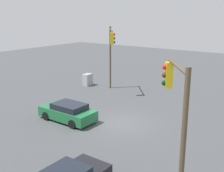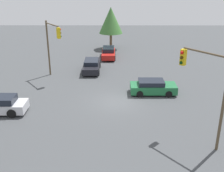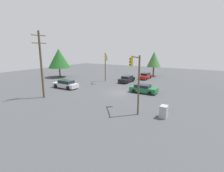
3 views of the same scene
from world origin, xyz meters
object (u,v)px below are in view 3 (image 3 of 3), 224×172
at_px(sedan_silver, 65,84).
at_px(electrical_cabinet, 164,112).
at_px(sedan_dark, 127,79).
at_px(traffic_signal_main, 106,63).
at_px(sedan_red, 145,76).
at_px(traffic_signal_cross, 135,73).
at_px(sedan_green, 143,89).

xyz_separation_m(sedan_silver, electrical_cabinet, (4.43, 18.33, -0.06)).
relative_size(sedan_dark, traffic_signal_main, 0.74).
relative_size(traffic_signal_main, electrical_cabinet, 4.75).
height_order(sedan_red, traffic_signal_cross, traffic_signal_cross).
relative_size(sedan_dark, sedan_silver, 0.92).
bearing_deg(sedan_dark, traffic_signal_main, 29.81).
height_order(traffic_signal_cross, electrical_cabinet, traffic_signal_cross).
relative_size(sedan_red, sedan_green, 1.03).
bearing_deg(sedan_green, sedan_dark, -136.68).
distance_m(sedan_red, traffic_signal_cross, 21.49).
relative_size(sedan_silver, electrical_cabinet, 3.84).
distance_m(sedan_silver, traffic_signal_main, 9.45).
bearing_deg(traffic_signal_cross, electrical_cabinet, -136.01).
bearing_deg(sedan_red, sedan_dark, 72.12).
distance_m(sedan_dark, electrical_cabinet, 18.88).
relative_size(sedan_red, traffic_signal_cross, 0.70).
height_order(sedan_red, electrical_cabinet, sedan_red).
bearing_deg(traffic_signal_main, sedan_green, 30.24).
height_order(sedan_green, traffic_signal_cross, traffic_signal_cross).
relative_size(sedan_red, sedan_silver, 0.90).
relative_size(sedan_dark, sedan_red, 1.02).
height_order(sedan_red, sedan_silver, sedan_silver).
distance_m(sedan_red, electrical_cabinet, 22.79).
distance_m(sedan_dark, traffic_signal_main, 5.51).
height_order(sedan_silver, electrical_cabinet, sedan_silver).
height_order(traffic_signal_main, electrical_cabinet, traffic_signal_main).
bearing_deg(traffic_signal_cross, sedan_red, -21.93).
bearing_deg(sedan_silver, traffic_signal_main, -19.74).
bearing_deg(traffic_signal_main, electrical_cabinet, 14.11).
xyz_separation_m(traffic_signal_main, traffic_signal_cross, (12.36, 11.95, 0.21)).
bearing_deg(sedan_silver, electrical_cabinet, -103.57).
distance_m(sedan_green, traffic_signal_cross, 9.02).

